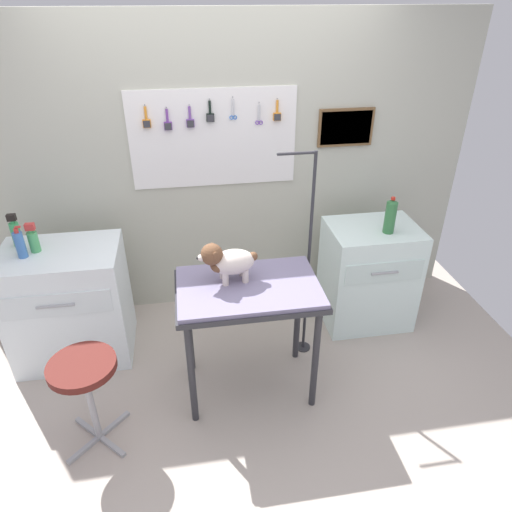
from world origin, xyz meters
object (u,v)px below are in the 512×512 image
at_px(detangler_spray, 20,244).
at_px(soda_bottle, 390,216).
at_px(stool, 84,377).
at_px(counter_left, 70,304).
at_px(cabinet_right, 368,275).
at_px(dog, 227,261).
at_px(grooming_table, 249,298).
at_px(grooming_arm, 307,268).

distance_m(detangler_spray, soda_bottle, 2.54).
relative_size(stool, soda_bottle, 2.22).
height_order(counter_left, detangler_spray, detangler_spray).
bearing_deg(cabinet_right, dog, -155.23).
xyz_separation_m(grooming_table, counter_left, (-1.22, 0.57, -0.31)).
relative_size(grooming_table, counter_left, 1.03).
distance_m(grooming_table, dog, 0.28).
bearing_deg(detangler_spray, grooming_table, -20.40).
height_order(grooming_table, grooming_arm, grooming_arm).
bearing_deg(grooming_table, detangler_spray, 159.60).
relative_size(grooming_table, detangler_spray, 3.97).
height_order(grooming_table, stool, grooming_table).
relative_size(grooming_arm, stool, 2.52).
xyz_separation_m(grooming_table, stool, (-0.98, -0.29, -0.23)).
bearing_deg(grooming_table, stool, -163.66).
relative_size(dog, cabinet_right, 0.44).
bearing_deg(counter_left, grooming_arm, -8.63).
xyz_separation_m(counter_left, cabinet_right, (2.27, 0.04, -0.01)).
xyz_separation_m(cabinet_right, detangler_spray, (-2.47, -0.08, 0.54)).
bearing_deg(stool, cabinet_right, 23.74).
distance_m(grooming_table, soda_bottle, 1.25).
xyz_separation_m(grooming_arm, counter_left, (-1.68, 0.25, -0.29)).
height_order(grooming_arm, cabinet_right, grooming_arm).
height_order(dog, soda_bottle, soda_bottle).
xyz_separation_m(cabinet_right, soda_bottle, (0.07, -0.09, 0.55)).
xyz_separation_m(dog, soda_bottle, (1.24, 0.45, -0.01)).
distance_m(counter_left, cabinet_right, 2.27).
relative_size(counter_left, stool, 1.41).
relative_size(cabinet_right, detangler_spray, 3.75).
bearing_deg(soda_bottle, grooming_arm, -162.67).
height_order(grooming_table, detangler_spray, detangler_spray).
distance_m(dog, stool, 1.04).
distance_m(cabinet_right, stool, 2.22).
height_order(cabinet_right, detangler_spray, detangler_spray).
xyz_separation_m(counter_left, soda_bottle, (2.34, -0.05, 0.54)).
bearing_deg(counter_left, grooming_table, -24.91).
relative_size(dog, detangler_spray, 1.66).
relative_size(stool, detangler_spray, 2.75).
bearing_deg(grooming_table, grooming_arm, 34.42).
bearing_deg(detangler_spray, cabinet_right, 1.82).
height_order(grooming_table, cabinet_right, same).
bearing_deg(soda_bottle, stool, -158.97).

